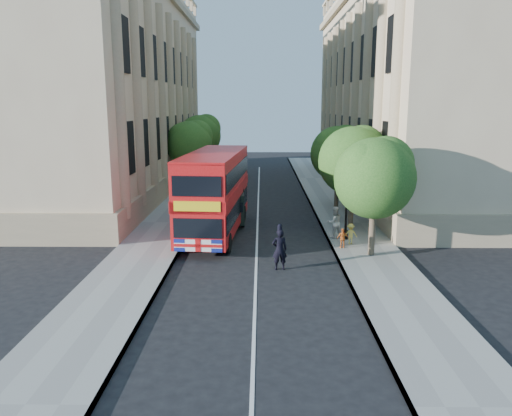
{
  "coord_description": "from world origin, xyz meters",
  "views": [
    {
      "loc": [
        0.23,
        -21.3,
        7.57
      ],
      "look_at": [
        -0.04,
        4.09,
        2.3
      ],
      "focal_mm": 35.0,
      "sensor_mm": 36.0,
      "label": 1
    }
  ],
  "objects_px": {
    "box_van": "(230,204)",
    "woman_pedestrian": "(334,222)",
    "lamp_post": "(347,198)",
    "police_constable": "(280,250)",
    "double_decker_bus": "(215,191)"
  },
  "relations": [
    {
      "from": "lamp_post",
      "to": "box_van",
      "type": "distance_m",
      "value": 8.28
    },
    {
      "from": "woman_pedestrian",
      "to": "lamp_post",
      "type": "bearing_deg",
      "value": 143.13
    },
    {
      "from": "lamp_post",
      "to": "woman_pedestrian",
      "type": "bearing_deg",
      "value": 156.47
    },
    {
      "from": "double_decker_bus",
      "to": "woman_pedestrian",
      "type": "bearing_deg",
      "value": -4.42
    },
    {
      "from": "lamp_post",
      "to": "police_constable",
      "type": "height_order",
      "value": "lamp_post"
    },
    {
      "from": "police_constable",
      "to": "woman_pedestrian",
      "type": "bearing_deg",
      "value": -129.19
    },
    {
      "from": "lamp_post",
      "to": "box_van",
      "type": "xyz_separation_m",
      "value": [
        -6.79,
        4.55,
        -1.3
      ]
    },
    {
      "from": "police_constable",
      "to": "double_decker_bus",
      "type": "bearing_deg",
      "value": -67.66
    },
    {
      "from": "double_decker_bus",
      "to": "box_van",
      "type": "bearing_deg",
      "value": 82.63
    },
    {
      "from": "box_van",
      "to": "police_constable",
      "type": "distance_m",
      "value": 9.98
    },
    {
      "from": "box_van",
      "to": "woman_pedestrian",
      "type": "height_order",
      "value": "box_van"
    },
    {
      "from": "box_van",
      "to": "lamp_post",
      "type": "bearing_deg",
      "value": -37.1
    },
    {
      "from": "lamp_post",
      "to": "box_van",
      "type": "height_order",
      "value": "lamp_post"
    },
    {
      "from": "double_decker_bus",
      "to": "woman_pedestrian",
      "type": "relative_size",
      "value": 5.78
    },
    {
      "from": "double_decker_bus",
      "to": "woman_pedestrian",
      "type": "height_order",
      "value": "double_decker_bus"
    }
  ]
}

